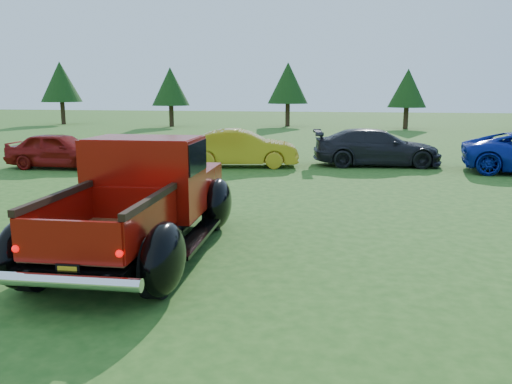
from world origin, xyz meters
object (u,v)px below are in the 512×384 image
object	(u,v)px
tree_far_west	(61,82)
tree_west	(170,87)
pickup_truck	(146,196)
tree_mid_left	(288,83)
show_car_grey	(376,147)
show_car_red	(60,150)
tree_mid_right	(408,88)
show_car_yellow	(241,148)

from	to	relation	value
tree_far_west	tree_west	xyz separation A→B (m)	(10.00, -1.00, -0.41)
pickup_truck	tree_mid_left	bearing A→B (deg)	89.89
tree_west	show_car_grey	bearing A→B (deg)	-51.31
tree_far_west	show_car_red	world-z (taller)	tree_far_west
tree_mid_left	show_car_grey	world-z (taller)	tree_mid_left
show_car_red	show_car_grey	world-z (taller)	show_car_grey
tree_mid_right	show_car_red	distance (m)	26.78
tree_west	tree_mid_left	bearing A→B (deg)	12.53
tree_far_west	tree_mid_right	bearing A→B (deg)	-0.00
tree_mid_left	pickup_truck	size ratio (longest dim) A/B	0.92
tree_west	show_car_yellow	size ratio (longest dim) A/B	1.10
tree_mid_right	show_car_grey	world-z (taller)	tree_mid_right
show_car_red	show_car_grey	bearing A→B (deg)	-77.84
show_car_yellow	show_car_grey	distance (m)	5.11
show_car_grey	pickup_truck	bearing A→B (deg)	150.76
tree_west	show_car_grey	xyz separation A→B (m)	(14.91, -18.61, -2.42)
tree_far_west	tree_west	size ratio (longest dim) A/B	1.13
tree_west	pickup_truck	size ratio (longest dim) A/B	0.84
show_car_yellow	show_car_grey	size ratio (longest dim) A/B	0.88
pickup_truck	tree_west	bearing A→B (deg)	106.64
show_car_red	show_car_grey	xyz separation A→B (m)	(11.41, 2.79, 0.04)
pickup_truck	show_car_red	distance (m)	10.80
tree_west	tree_mid_left	distance (m)	9.22
tree_far_west	show_car_yellow	xyz separation A→B (m)	(19.94, -20.82, -2.83)
tree_mid_left	tree_west	bearing A→B (deg)	-167.47
pickup_truck	show_car_yellow	world-z (taller)	pickup_truck
pickup_truck	show_car_grey	bearing A→B (deg)	65.20
tree_far_west	show_car_red	xyz separation A→B (m)	(13.50, -22.40, -2.87)
tree_mid_left	show_car_red	world-z (taller)	tree_mid_left
show_car_yellow	tree_west	bearing A→B (deg)	15.97
tree_mid_right	show_car_grey	size ratio (longest dim) A/B	0.93
tree_west	tree_mid_left	xyz separation A→B (m)	(9.00, 2.00, 0.27)
tree_mid_right	show_car_yellow	distance (m)	22.45
show_car_yellow	show_car_grey	bearing A→B (deg)	-86.94
tree_mid_right	show_car_grey	distance (m)	19.98
tree_far_west	show_car_yellow	bearing A→B (deg)	-46.24
tree_far_west	show_car_red	bearing A→B (deg)	-58.92
tree_far_west	pickup_truck	size ratio (longest dim) A/B	0.95
tree_far_west	pickup_truck	bearing A→B (deg)	-56.51
tree_far_west	tree_west	world-z (taller)	tree_far_west
show_car_yellow	show_car_grey	world-z (taller)	show_car_yellow
pickup_truck	tree_far_west	bearing A→B (deg)	120.96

